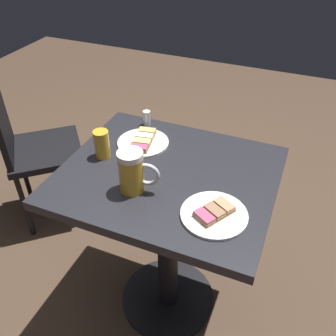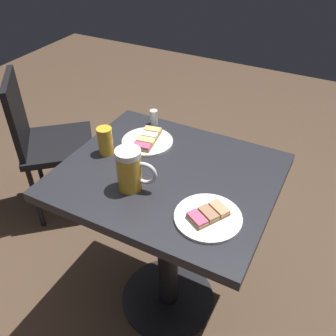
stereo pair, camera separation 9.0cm
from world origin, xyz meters
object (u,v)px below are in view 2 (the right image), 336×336
Objects in this scene: salt_shaker at (154,117)px; cafe_chair at (44,138)px; plate_near at (147,140)px; beer_glass_small at (106,140)px; plate_far at (208,217)px; beer_mug at (131,170)px.

cafe_chair is (0.70, -0.01, -0.32)m from salt_shaker.
plate_near is 0.17m from beer_glass_small.
beer_glass_small is at bearing -17.42° from plate_far.
beer_mug reaches higher than salt_shaker.
cafe_chair is at bearing -22.80° from beer_glass_small.
plate_far is at bearing 176.49° from beer_mug.
beer_glass_small is (0.19, -0.13, -0.02)m from beer_mug.
plate_near is at bearing -70.87° from beer_mug.
beer_glass_small reaches higher than plate_far.
salt_shaker is at bearing -44.52° from plate_far.
cafe_chair reaches higher than salt_shaker.
salt_shaker is (-0.06, -0.27, -0.02)m from beer_glass_small.
plate_far is 3.21× the size of salt_shaker.
plate_far is 1.94× the size of beer_glass_small.
plate_near is at bearing -128.74° from beer_glass_small.
plate_near is 1.88× the size of beer_glass_small.
plate_far is 0.29m from beer_mug.
beer_mug is 2.31× the size of salt_shaker.
beer_mug is at bearing 109.13° from plate_near.
beer_mug is 1.39× the size of beer_glass_small.
beer_glass_small is at bearing 78.21° from salt_shaker.
cafe_chair reaches higher than plate_near.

